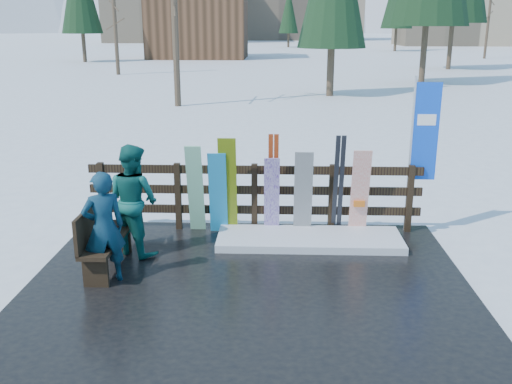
{
  "coord_description": "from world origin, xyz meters",
  "views": [
    {
      "loc": [
        0.37,
        -7.0,
        3.46
      ],
      "look_at": [
        0.07,
        1.0,
        1.1
      ],
      "focal_mm": 40.0,
      "sensor_mm": 36.0,
      "label": 1
    }
  ],
  "objects_px": {
    "snowboard_1": "(195,189)",
    "snowboard_2": "(228,186)",
    "snowboard_4": "(303,193)",
    "person_front": "(104,228)",
    "snowboard_3": "(272,196)",
    "snowboard_0": "(218,193)",
    "snowboard_5": "(360,193)",
    "rental_flag": "(422,138)",
    "bench": "(102,235)",
    "person_back": "(134,200)"
  },
  "relations": [
    {
      "from": "bench",
      "to": "snowboard_2",
      "type": "height_order",
      "value": "snowboard_2"
    },
    {
      "from": "snowboard_2",
      "to": "person_back",
      "type": "relative_size",
      "value": 0.98
    },
    {
      "from": "bench",
      "to": "snowboard_4",
      "type": "distance_m",
      "value": 3.28
    },
    {
      "from": "rental_flag",
      "to": "bench",
      "type": "bearing_deg",
      "value": -160.01
    },
    {
      "from": "snowboard_2",
      "to": "snowboard_0",
      "type": "bearing_deg",
      "value": 180.0
    },
    {
      "from": "snowboard_0",
      "to": "snowboard_1",
      "type": "height_order",
      "value": "snowboard_1"
    },
    {
      "from": "person_front",
      "to": "snowboard_3",
      "type": "bearing_deg",
      "value": -168.92
    },
    {
      "from": "bench",
      "to": "person_back",
      "type": "relative_size",
      "value": 0.88
    },
    {
      "from": "bench",
      "to": "snowboard_3",
      "type": "distance_m",
      "value": 2.83
    },
    {
      "from": "bench",
      "to": "snowboard_2",
      "type": "bearing_deg",
      "value": 41.66
    },
    {
      "from": "snowboard_1",
      "to": "snowboard_4",
      "type": "height_order",
      "value": "snowboard_1"
    },
    {
      "from": "snowboard_3",
      "to": "person_back",
      "type": "distance_m",
      "value": 2.26
    },
    {
      "from": "snowboard_1",
      "to": "snowboard_2",
      "type": "bearing_deg",
      "value": -0.0
    },
    {
      "from": "snowboard_0",
      "to": "snowboard_4",
      "type": "relative_size",
      "value": 0.99
    },
    {
      "from": "rental_flag",
      "to": "person_back",
      "type": "xyz_separation_m",
      "value": [
        -4.51,
        -1.14,
        -0.76
      ]
    },
    {
      "from": "snowboard_0",
      "to": "snowboard_5",
      "type": "height_order",
      "value": "snowboard_5"
    },
    {
      "from": "bench",
      "to": "snowboard_2",
      "type": "distance_m",
      "value": 2.26
    },
    {
      "from": "bench",
      "to": "snowboard_3",
      "type": "height_order",
      "value": "snowboard_3"
    },
    {
      "from": "bench",
      "to": "person_front",
      "type": "height_order",
      "value": "person_front"
    },
    {
      "from": "snowboard_4",
      "to": "person_front",
      "type": "xyz_separation_m",
      "value": [
        -2.74,
        -1.91,
        0.06
      ]
    },
    {
      "from": "snowboard_0",
      "to": "person_back",
      "type": "bearing_deg",
      "value": -143.51
    },
    {
      "from": "snowboard_1",
      "to": "snowboard_3",
      "type": "xyz_separation_m",
      "value": [
        1.26,
        -0.0,
        -0.1
      ]
    },
    {
      "from": "snowboard_1",
      "to": "snowboard_2",
      "type": "relative_size",
      "value": 0.94
    },
    {
      "from": "rental_flag",
      "to": "snowboard_2",
      "type": "bearing_deg",
      "value": -175.12
    },
    {
      "from": "bench",
      "to": "snowboard_1",
      "type": "xyz_separation_m",
      "value": [
        1.14,
        1.49,
        0.25
      ]
    },
    {
      "from": "snowboard_1",
      "to": "person_front",
      "type": "distance_m",
      "value": 2.14
    },
    {
      "from": "snowboard_0",
      "to": "rental_flag",
      "type": "distance_m",
      "value": 3.46
    },
    {
      "from": "snowboard_0",
      "to": "person_back",
      "type": "xyz_separation_m",
      "value": [
        -1.18,
        -0.87,
        0.15
      ]
    },
    {
      "from": "snowboard_3",
      "to": "snowboard_4",
      "type": "height_order",
      "value": "snowboard_4"
    },
    {
      "from": "bench",
      "to": "snowboard_1",
      "type": "bearing_deg",
      "value": 52.67
    },
    {
      "from": "snowboard_1",
      "to": "rental_flag",
      "type": "distance_m",
      "value": 3.8
    },
    {
      "from": "snowboard_1",
      "to": "snowboard_2",
      "type": "distance_m",
      "value": 0.54
    },
    {
      "from": "bench",
      "to": "rental_flag",
      "type": "height_order",
      "value": "rental_flag"
    },
    {
      "from": "snowboard_3",
      "to": "person_front",
      "type": "relative_size",
      "value": 0.87
    },
    {
      "from": "snowboard_2",
      "to": "snowboard_5",
      "type": "relative_size",
      "value": 1.12
    },
    {
      "from": "bench",
      "to": "snowboard_0",
      "type": "height_order",
      "value": "snowboard_0"
    },
    {
      "from": "bench",
      "to": "snowboard_0",
      "type": "bearing_deg",
      "value": 44.67
    },
    {
      "from": "snowboard_0",
      "to": "snowboard_2",
      "type": "bearing_deg",
      "value": 0.0
    },
    {
      "from": "snowboard_0",
      "to": "person_front",
      "type": "height_order",
      "value": "person_front"
    },
    {
      "from": "snowboard_5",
      "to": "person_back",
      "type": "xyz_separation_m",
      "value": [
        -3.51,
        -0.87,
        0.11
      ]
    },
    {
      "from": "snowboard_4",
      "to": "person_front",
      "type": "height_order",
      "value": "person_front"
    },
    {
      "from": "snowboard_4",
      "to": "snowboard_5",
      "type": "distance_m",
      "value": 0.92
    },
    {
      "from": "snowboard_2",
      "to": "snowboard_5",
      "type": "xyz_separation_m",
      "value": [
        2.16,
        0.0,
        -0.09
      ]
    },
    {
      "from": "snowboard_3",
      "to": "snowboard_5",
      "type": "height_order",
      "value": "snowboard_5"
    },
    {
      "from": "snowboard_2",
      "to": "snowboard_4",
      "type": "height_order",
      "value": "snowboard_2"
    },
    {
      "from": "snowboard_0",
      "to": "person_front",
      "type": "bearing_deg",
      "value": -125.02
    },
    {
      "from": "person_front",
      "to": "person_back",
      "type": "bearing_deg",
      "value": -127.92
    },
    {
      "from": "snowboard_4",
      "to": "person_front",
      "type": "relative_size",
      "value": 0.93
    },
    {
      "from": "snowboard_2",
      "to": "snowboard_3",
      "type": "relative_size",
      "value": 1.24
    },
    {
      "from": "bench",
      "to": "person_front",
      "type": "xyz_separation_m",
      "value": [
        0.17,
        -0.42,
        0.26
      ]
    }
  ]
}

